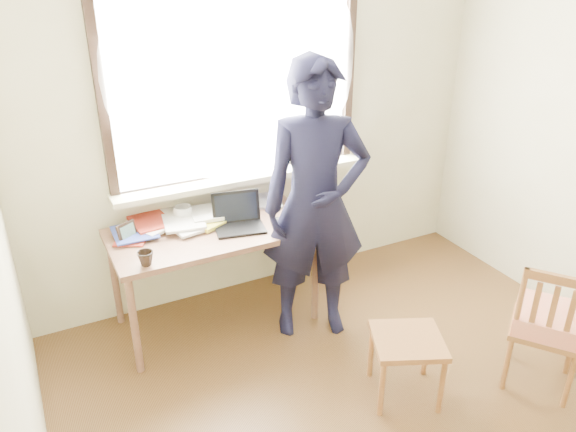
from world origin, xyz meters
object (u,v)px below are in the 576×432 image
mug_white (183,213)px  work_chair (407,347)px  desk (213,239)px  laptop (238,219)px  side_chair (548,322)px  mug_dark (146,258)px  person (315,204)px

mug_white → work_chair: mug_white is taller
desk → work_chair: bearing=-58.7°
laptop → side_chair: bearing=-47.3°
desk → mug_dark: bearing=-152.5°
desk → mug_dark: 0.58m
laptop → mug_dark: (-0.67, -0.23, -0.01)m
desk → work_chair: desk is taller
work_chair → mug_dark: bearing=143.0°
work_chair → side_chair: bearing=-20.3°
mug_white → side_chair: bearing=-46.3°
laptop → mug_dark: bearing=-161.3°
desk → mug_white: 0.29m
laptop → side_chair: laptop is taller
person → mug_dark: bearing=-165.8°
laptop → person: size_ratio=0.20×
work_chair → person: (-0.15, 0.83, 0.59)m
mug_dark → side_chair: side_chair is taller
work_chair → person: 1.03m
mug_white → person: 0.92m
mug_white → person: person is taller
desk → side_chair: bearing=-44.5°
mug_white → person: bearing=-39.8°
desk → mug_dark: (-0.51, -0.26, 0.12)m
side_chair → work_chair: bearing=159.7°
laptop → work_chair: bearing=-64.4°
laptop → side_chair: size_ratio=0.43×
desk → laptop: size_ratio=3.70×
desk → side_chair: (1.50, -1.47, -0.20)m
laptop → mug_dark: laptop is taller
desk → laptop: 0.21m
mug_dark → laptop: bearing=18.7°
desk → person: (0.57, -0.36, 0.28)m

